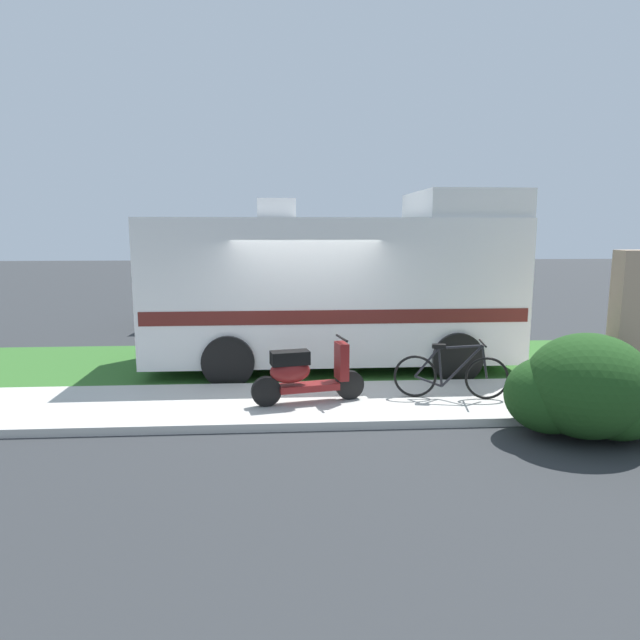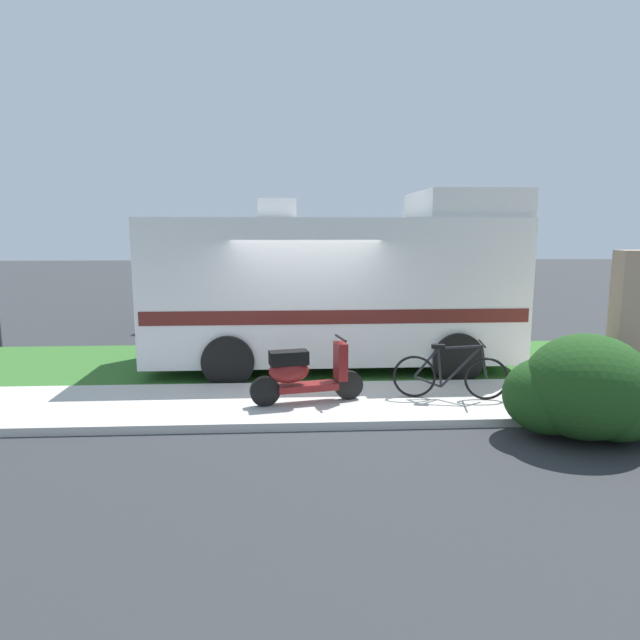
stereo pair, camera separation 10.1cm
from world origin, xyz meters
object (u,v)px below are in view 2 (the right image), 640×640
object	(u,v)px
bicycle	(450,375)
motorhome_rv	(338,286)
pickup_truck_near	(243,292)
scooter	(303,373)

from	to	relation	value
bicycle	motorhome_rv	bearing A→B (deg)	121.40
bicycle	pickup_truck_near	xyz separation A→B (m)	(-3.74, 7.51, 0.46)
bicycle	pickup_truck_near	world-z (taller)	pickup_truck_near
motorhome_rv	scooter	world-z (taller)	motorhome_rv
bicycle	scooter	bearing A→B (deg)	-177.84
bicycle	pickup_truck_near	bearing A→B (deg)	116.45
scooter	bicycle	size ratio (longest dim) A/B	1.00
motorhome_rv	scooter	bearing A→B (deg)	-105.96
scooter	pickup_truck_near	xyz separation A→B (m)	(-1.50, 7.59, 0.37)
bicycle	pickup_truck_near	distance (m)	8.40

